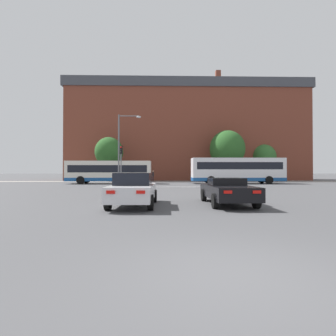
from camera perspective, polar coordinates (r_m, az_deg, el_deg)
ground_plane at (r=4.28m, az=14.48°, el=-22.03°), size 400.00×400.00×0.00m
stop_line_strip at (r=26.49m, az=1.00°, el=-4.14°), size 8.68×0.30×0.01m
far_pavement at (r=41.40m, az=0.15°, el=-2.93°), size 69.64×2.50×0.01m
brick_civic_building at (r=50.95m, az=4.04°, el=7.71°), size 44.09×10.85×20.27m
car_saloon_left at (r=11.99m, az=-7.44°, el=-4.57°), size 2.02×4.55×1.49m
car_roadster_right at (r=12.77m, az=12.72°, el=-4.80°), size 2.00×4.63×1.25m
bus_crossing_lead at (r=34.93m, az=14.83°, el=-0.41°), size 11.72×2.77×3.29m
bus_crossing_trailing at (r=34.36m, az=-12.65°, el=-0.77°), size 10.64×2.71×2.90m
traffic_light_far_right at (r=40.93m, az=8.44°, el=0.53°), size 0.26×0.31×3.66m
traffic_light_near_left at (r=27.64m, az=-10.19°, el=1.89°), size 0.26×0.31×4.22m
street_lamp_junction at (r=28.87m, az=-9.85°, el=5.53°), size 2.48×0.36×7.74m
pedestrian_waiting at (r=41.86m, az=9.53°, el=-1.61°), size 0.40×0.23×1.62m
pedestrian_walking_east at (r=41.01m, az=-3.27°, el=-1.54°), size 0.26×0.42×1.73m
pedestrian_walking_west at (r=41.51m, az=8.07°, el=-1.58°), size 0.34×0.45×1.67m
tree_by_building at (r=42.10m, az=-12.71°, el=3.44°), size 4.40×4.40×6.97m
tree_kerbside at (r=48.69m, az=20.16°, el=2.30°), size 4.12×4.12×6.31m
tree_distant at (r=43.35m, az=12.78°, el=4.11°), size 5.64×5.64×8.21m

